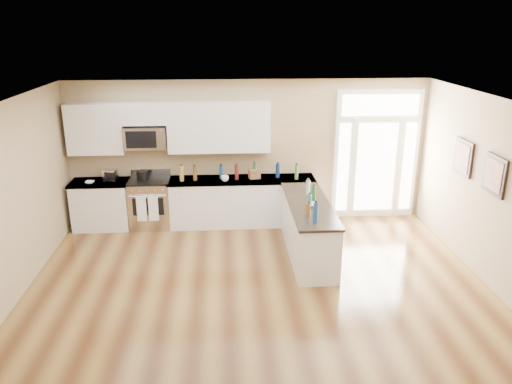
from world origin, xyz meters
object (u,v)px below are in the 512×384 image
Objects in this scene: stockpot at (143,175)px; toaster_oven at (111,175)px; kitchen_range at (151,203)px; peninsula_cabinet at (308,231)px.

toaster_oven is (-0.61, -0.01, 0.01)m from stockpot.
stockpot is at bearing 151.19° from kitchen_range.
toaster_oven reaches higher than stockpot.
toaster_oven is at bearing -179.49° from stockpot.
kitchen_range is at bearing 8.96° from toaster_oven.
kitchen_range is 4.30× the size of toaster_oven.
kitchen_range is 4.60× the size of stockpot.
stockpot is at bearing 153.05° from peninsula_cabinet.
stockpot is at bearing 14.40° from toaster_oven.
kitchen_range is at bearing -28.81° from stockpot.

